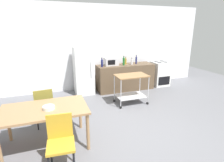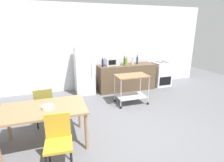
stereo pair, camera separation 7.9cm
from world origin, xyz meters
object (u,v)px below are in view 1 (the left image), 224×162
object	(u,v)px
stove_oven	(160,73)
bottle_soy_sauce	(132,62)
chair_mustard	(61,140)
chair_olive	(44,105)
bottle_hot_sauce	(126,61)
bottle_sesame_oil	(102,63)
bottle_olive_oil	(136,60)
dining_table	(45,112)
microwave	(111,61)
kitchen_cart	(131,84)
fruit_bowl	(49,108)
bottle_vinegar	(124,61)
refrigerator	(84,71)

from	to	relation	value
stove_oven	bottle_soy_sauce	distance (m)	1.35
chair_mustard	stove_oven	distance (m)	5.02
chair_mustard	chair_olive	bearing A→B (deg)	104.34
stove_oven	bottle_hot_sauce	distance (m)	1.51
stove_oven	bottle_sesame_oil	size ratio (longest dim) A/B	3.11
chair_mustard	bottle_olive_oil	distance (m)	4.30
dining_table	chair_mustard	xyz separation A→B (m)	(0.21, -0.72, -0.15)
dining_table	microwave	world-z (taller)	microwave
chair_olive	kitchen_cart	distance (m)	2.40
dining_table	fruit_bowl	xyz separation A→B (m)	(0.08, -0.07, 0.11)
microwave	bottle_hot_sauce	world-z (taller)	microwave
stove_oven	microwave	distance (m)	2.04
kitchen_cart	microwave	world-z (taller)	microwave
bottle_vinegar	bottle_olive_oil	world-z (taller)	bottle_vinegar
kitchen_cart	fruit_bowl	bearing A→B (deg)	-149.62
refrigerator	bottle_hot_sauce	size ratio (longest dim) A/B	6.11
kitchen_cart	bottle_hot_sauce	bearing A→B (deg)	73.18
chair_mustard	microwave	world-z (taller)	microwave
fruit_bowl	chair_olive	bearing A→B (deg)	97.82
bottle_sesame_oil	bottle_vinegar	world-z (taller)	bottle_vinegar
kitchen_cart	chair_mustard	bearing A→B (deg)	-137.05
bottle_sesame_oil	kitchen_cart	bearing A→B (deg)	-64.70
chair_olive	bottle_hot_sauce	bearing A→B (deg)	-152.40
bottle_olive_oil	microwave	bearing A→B (deg)	176.67
chair_olive	fruit_bowl	distance (m)	0.85
chair_olive	microwave	world-z (taller)	microwave
fruit_bowl	dining_table	bearing A→B (deg)	137.49
kitchen_cart	bottle_hot_sauce	distance (m)	1.41
refrigerator	kitchen_cart	size ratio (longest dim) A/B	1.70
microwave	bottle_hot_sauce	xyz separation A→B (m)	(0.56, 0.02, -0.03)
chair_mustard	refrigerator	size ratio (longest dim) A/B	0.57
bottle_olive_oil	kitchen_cart	bearing A→B (deg)	-122.13
bottle_hot_sauce	bottle_vinegar	bearing A→B (deg)	-132.03
refrigerator	bottle_vinegar	size ratio (longest dim) A/B	4.95
stove_oven	bottle_hot_sauce	xyz separation A→B (m)	(-1.40, 0.08, 0.55)
chair_olive	bottle_hot_sauce	world-z (taller)	bottle_hot_sauce
microwave	bottle_soy_sauce	bearing A→B (deg)	-9.40
stove_oven	bottle_vinegar	distance (m)	1.66
chair_mustard	bottle_hot_sauce	distance (m)	4.12
bottle_soy_sauce	fruit_bowl	distance (m)	3.72
chair_olive	fruit_bowl	world-z (taller)	chair_olive
microwave	bottle_vinegar	xyz separation A→B (m)	(0.41, -0.14, 0.00)
dining_table	bottle_soy_sauce	world-z (taller)	bottle_soy_sauce
chair_mustard	stove_oven	xyz separation A→B (m)	(3.90, 3.17, -0.07)
chair_mustard	bottle_olive_oil	bearing A→B (deg)	52.69
bottle_soy_sauce	bottle_sesame_oil	bearing A→B (deg)	-178.73
bottle_soy_sauce	bottle_olive_oil	bearing A→B (deg)	17.72
kitchen_cart	bottle_sesame_oil	world-z (taller)	bottle_sesame_oil
dining_table	chair_mustard	size ratio (longest dim) A/B	1.69
dining_table	refrigerator	size ratio (longest dim) A/B	0.97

